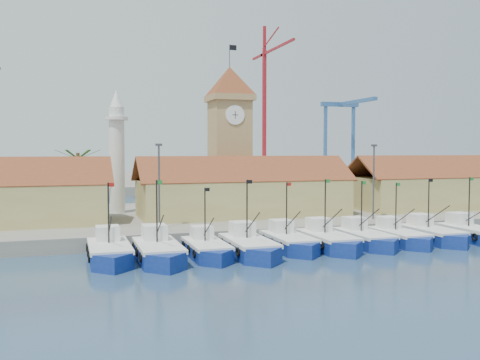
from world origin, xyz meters
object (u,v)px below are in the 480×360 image
object	(u,v)px
boat_0	(110,254)
boat_5	(329,242)
clock_tower	(230,135)
minaret	(117,151)

from	to	relation	value
boat_0	boat_5	size ratio (longest dim) A/B	1.00
clock_tower	boat_0	bearing A→B (deg)	-127.97
boat_5	minaret	world-z (taller)	minaret
boat_5	minaret	bearing A→B (deg)	125.86
boat_0	clock_tower	world-z (taller)	clock_tower
boat_0	clock_tower	size ratio (longest dim) A/B	0.43
clock_tower	minaret	distance (m)	15.30
clock_tower	minaret	xyz separation A→B (m)	(-15.00, 2.00, -2.23)
boat_0	boat_5	distance (m)	21.09
clock_tower	minaret	size ratio (longest dim) A/B	1.39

